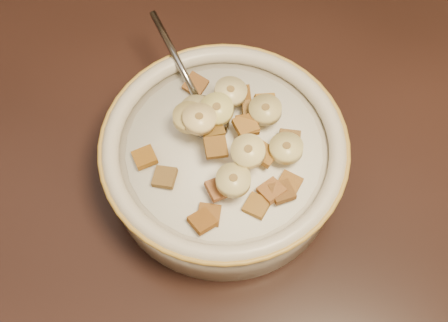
# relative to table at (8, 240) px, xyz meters

# --- Properties ---
(table) EXTENTS (1.40, 0.90, 0.04)m
(table) POSITION_rel_table_xyz_m (0.00, 0.00, 0.00)
(table) COLOR black
(table) RESTS_ON floor
(cereal_bowl) EXTENTS (0.23, 0.23, 0.05)m
(cereal_bowl) POSITION_rel_table_xyz_m (0.21, 0.09, 0.05)
(cereal_bowl) COLOR beige
(cereal_bowl) RESTS_ON table
(milk) EXTENTS (0.19, 0.19, 0.00)m
(milk) POSITION_rel_table_xyz_m (0.21, 0.09, 0.07)
(milk) COLOR white
(milk) RESTS_ON cereal_bowl
(spoon) EXTENTS (0.06, 0.07, 0.01)m
(spoon) POSITION_rel_table_xyz_m (0.19, 0.12, 0.08)
(spoon) COLOR gray
(spoon) RESTS_ON cereal_bowl
(cereal_square_0) EXTENTS (0.03, 0.03, 0.01)m
(cereal_square_0) POSITION_rel_table_xyz_m (0.26, 0.05, 0.08)
(cereal_square_0) COLOR brown
(cereal_square_0) RESTS_ON milk
(cereal_square_1) EXTENTS (0.02, 0.02, 0.01)m
(cereal_square_1) POSITION_rel_table_xyz_m (0.20, 0.02, 0.08)
(cereal_square_1) COLOR brown
(cereal_square_1) RESTS_ON milk
(cereal_square_2) EXTENTS (0.03, 0.03, 0.01)m
(cereal_square_2) POSITION_rel_table_xyz_m (0.19, 0.10, 0.10)
(cereal_square_2) COLOR brown
(cereal_square_2) RESTS_ON milk
(cereal_square_3) EXTENTS (0.03, 0.03, 0.01)m
(cereal_square_3) POSITION_rel_table_xyz_m (0.24, 0.14, 0.09)
(cereal_square_3) COLOR #915A1B
(cereal_square_3) RESTS_ON milk
(cereal_square_4) EXTENTS (0.03, 0.03, 0.01)m
(cereal_square_4) POSITION_rel_table_xyz_m (0.24, 0.04, 0.08)
(cereal_square_4) COLOR olive
(cereal_square_4) RESTS_ON milk
(cereal_square_5) EXTENTS (0.03, 0.03, 0.01)m
(cereal_square_5) POSITION_rel_table_xyz_m (0.24, 0.09, 0.09)
(cereal_square_5) COLOR olive
(cereal_square_5) RESTS_ON milk
(cereal_square_6) EXTENTS (0.03, 0.03, 0.01)m
(cereal_square_6) POSITION_rel_table_xyz_m (0.22, 0.11, 0.09)
(cereal_square_6) COLOR brown
(cereal_square_6) RESTS_ON milk
(cereal_square_7) EXTENTS (0.03, 0.03, 0.01)m
(cereal_square_7) POSITION_rel_table_xyz_m (0.27, 0.07, 0.08)
(cereal_square_7) COLOR olive
(cereal_square_7) RESTS_ON milk
(cereal_square_8) EXTENTS (0.03, 0.03, 0.01)m
(cereal_square_8) POSITION_rel_table_xyz_m (0.23, 0.11, 0.09)
(cereal_square_8) COLOR brown
(cereal_square_8) RESTS_ON milk
(cereal_square_9) EXTENTS (0.02, 0.02, 0.01)m
(cereal_square_9) POSITION_rel_table_xyz_m (0.18, 0.12, 0.09)
(cereal_square_9) COLOR brown
(cereal_square_9) RESTS_ON milk
(cereal_square_10) EXTENTS (0.03, 0.03, 0.01)m
(cereal_square_10) POSITION_rel_table_xyz_m (0.13, 0.07, 0.08)
(cereal_square_10) COLOR #975C19
(cereal_square_10) RESTS_ON milk
(cereal_square_11) EXTENTS (0.02, 0.02, 0.01)m
(cereal_square_11) POSITION_rel_table_xyz_m (0.23, 0.13, 0.09)
(cereal_square_11) COLOR olive
(cereal_square_11) RESTS_ON milk
(cereal_square_12) EXTENTS (0.03, 0.03, 0.01)m
(cereal_square_12) POSITION_rel_table_xyz_m (0.26, 0.05, 0.08)
(cereal_square_12) COLOR #9C6936
(cereal_square_12) RESTS_ON milk
(cereal_square_13) EXTENTS (0.02, 0.02, 0.01)m
(cereal_square_13) POSITION_rel_table_xyz_m (0.21, 0.15, 0.08)
(cereal_square_13) COLOR brown
(cereal_square_13) RESTS_ON milk
(cereal_square_14) EXTENTS (0.03, 0.03, 0.01)m
(cereal_square_14) POSITION_rel_table_xyz_m (0.20, 0.02, 0.08)
(cereal_square_14) COLOR #8F5118
(cereal_square_14) RESTS_ON milk
(cereal_square_15) EXTENTS (0.03, 0.03, 0.01)m
(cereal_square_15) POSITION_rel_table_xyz_m (0.21, 0.05, 0.09)
(cereal_square_15) COLOR #9B5C32
(cereal_square_15) RESTS_ON milk
(cereal_square_16) EXTENTS (0.02, 0.02, 0.01)m
(cereal_square_16) POSITION_rel_table_xyz_m (0.16, 0.05, 0.08)
(cereal_square_16) COLOR brown
(cereal_square_16) RESTS_ON milk
(cereal_square_17) EXTENTS (0.03, 0.03, 0.01)m
(cereal_square_17) POSITION_rel_table_xyz_m (0.20, 0.08, 0.10)
(cereal_square_17) COLOR brown
(cereal_square_17) RESTS_ON milk
(cereal_square_18) EXTENTS (0.03, 0.03, 0.01)m
(cereal_square_18) POSITION_rel_table_xyz_m (0.17, 0.16, 0.08)
(cereal_square_18) COLOR brown
(cereal_square_18) RESTS_ON milk
(cereal_square_19) EXTENTS (0.02, 0.02, 0.01)m
(cereal_square_19) POSITION_rel_table_xyz_m (0.27, 0.11, 0.08)
(cereal_square_19) COLOR brown
(cereal_square_19) RESTS_ON milk
(banana_slice_0) EXTENTS (0.03, 0.03, 0.01)m
(banana_slice_0) POSITION_rel_table_xyz_m (0.24, 0.13, 0.10)
(banana_slice_0) COLOR #D8C071
(banana_slice_0) RESTS_ON milk
(banana_slice_1) EXTENTS (0.04, 0.04, 0.01)m
(banana_slice_1) POSITION_rel_table_xyz_m (0.21, 0.14, 0.10)
(banana_slice_1) COLOR beige
(banana_slice_1) RESTS_ON milk
(banana_slice_2) EXTENTS (0.03, 0.04, 0.02)m
(banana_slice_2) POSITION_rel_table_xyz_m (0.23, 0.08, 0.11)
(banana_slice_2) COLOR #F5E198
(banana_slice_2) RESTS_ON milk
(banana_slice_3) EXTENTS (0.03, 0.03, 0.01)m
(banana_slice_3) POSITION_rel_table_xyz_m (0.18, 0.12, 0.10)
(banana_slice_3) COLOR #CBB87F
(banana_slice_3) RESTS_ON milk
(banana_slice_4) EXTENTS (0.04, 0.04, 0.01)m
(banana_slice_4) POSITION_rel_table_xyz_m (0.20, 0.12, 0.11)
(banana_slice_4) COLOR #D1C875
(banana_slice_4) RESTS_ON milk
(banana_slice_5) EXTENTS (0.04, 0.04, 0.01)m
(banana_slice_5) POSITION_rel_table_xyz_m (0.18, 0.10, 0.11)
(banana_slice_5) COLOR #F7DFA1
(banana_slice_5) RESTS_ON milk
(banana_slice_6) EXTENTS (0.04, 0.04, 0.01)m
(banana_slice_6) POSITION_rel_table_xyz_m (0.26, 0.09, 0.09)
(banana_slice_6) COLOR #D2C178
(banana_slice_6) RESTS_ON milk
(banana_slice_7) EXTENTS (0.04, 0.04, 0.01)m
(banana_slice_7) POSITION_rel_table_xyz_m (0.17, 0.11, 0.10)
(banana_slice_7) COLOR tan
(banana_slice_7) RESTS_ON milk
(banana_slice_8) EXTENTS (0.04, 0.04, 0.01)m
(banana_slice_8) POSITION_rel_table_xyz_m (0.22, 0.05, 0.10)
(banana_slice_8) COLOR #CEC07F
(banana_slice_8) RESTS_ON milk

